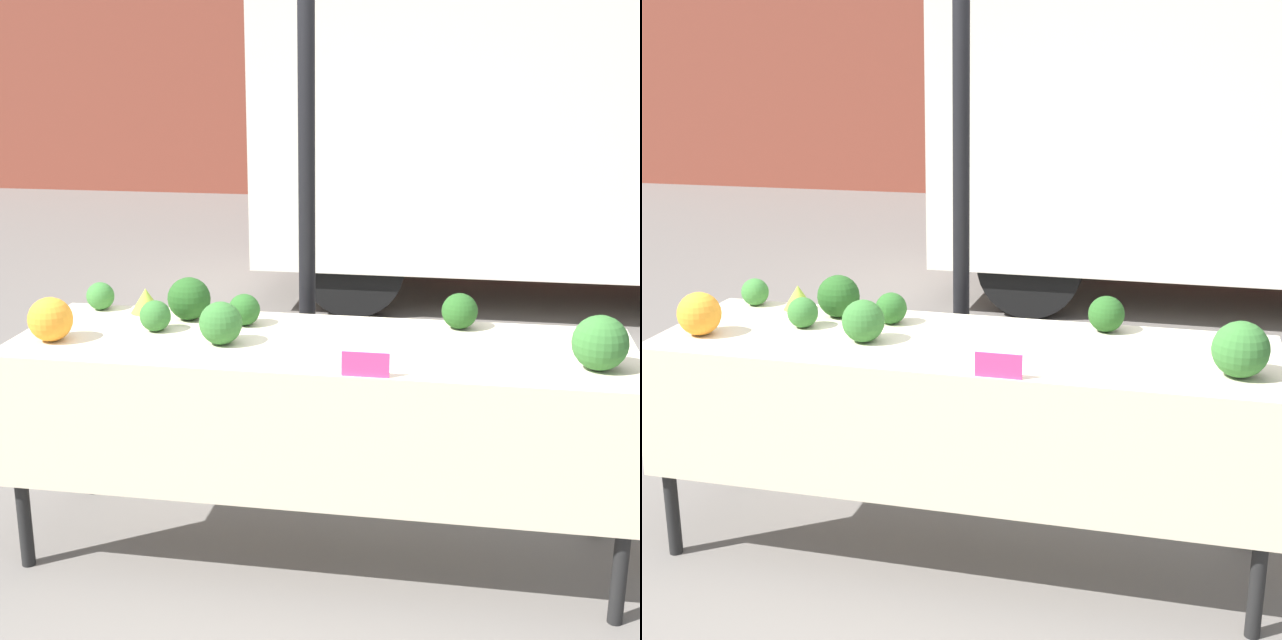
# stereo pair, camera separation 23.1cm
# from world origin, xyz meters

# --- Properties ---
(ground_plane) EXTENTS (40.00, 40.00, 0.00)m
(ground_plane) POSITION_xyz_m (0.00, 0.00, 0.00)
(ground_plane) COLOR slate
(tent_pole) EXTENTS (0.07, 0.07, 2.43)m
(tent_pole) POSITION_xyz_m (-0.17, 0.65, 1.21)
(tent_pole) COLOR black
(tent_pole) RESTS_ON ground_plane
(parked_truck) EXTENTS (4.58, 1.81, 2.31)m
(parked_truck) POSITION_xyz_m (1.07, 4.01, 1.24)
(parked_truck) COLOR silver
(parked_truck) RESTS_ON ground_plane
(market_table) EXTENTS (2.19, 0.70, 0.82)m
(market_table) POSITION_xyz_m (0.00, -0.06, 0.72)
(market_table) COLOR beige
(market_table) RESTS_ON ground_plane
(orange_cauliflower) EXTENTS (0.16, 0.16, 0.16)m
(orange_cauliflower) POSITION_xyz_m (-0.94, -0.15, 0.90)
(orange_cauliflower) COLOR orange
(orange_cauliflower) RESTS_ON market_table
(romanesco_head) EXTENTS (0.12, 0.12, 0.10)m
(romanesco_head) POSITION_xyz_m (-0.74, 0.26, 0.87)
(romanesco_head) COLOR #93B238
(romanesco_head) RESTS_ON market_table
(broccoli_head_0) EXTENTS (0.15, 0.15, 0.15)m
(broccoli_head_0) POSITION_xyz_m (-0.34, -0.08, 0.90)
(broccoli_head_0) COLOR #336B2D
(broccoli_head_0) RESTS_ON market_table
(broccoli_head_1) EXTENTS (0.11, 0.11, 0.11)m
(broccoli_head_1) POSITION_xyz_m (-0.94, 0.28, 0.88)
(broccoli_head_1) COLOR #387533
(broccoli_head_1) RESTS_ON market_table
(broccoli_head_2) EXTENTS (0.18, 0.18, 0.18)m
(broccoli_head_2) POSITION_xyz_m (0.93, -0.14, 0.91)
(broccoli_head_2) COLOR #336B2D
(broccoli_head_2) RESTS_ON market_table
(broccoli_head_3) EXTENTS (0.11, 0.11, 0.11)m
(broccoli_head_3) POSITION_xyz_m (-0.62, 0.03, 0.88)
(broccoli_head_3) COLOR #336B2D
(broccoli_head_3) RESTS_ON market_table
(broccoli_head_4) EXTENTS (0.12, 0.12, 0.12)m
(broccoli_head_4) POSITION_xyz_m (-0.32, 0.16, 0.88)
(broccoli_head_4) COLOR #285B23
(broccoli_head_4) RESTS_ON market_table
(broccoli_head_5) EXTENTS (0.16, 0.16, 0.16)m
(broccoli_head_5) POSITION_xyz_m (-0.54, 0.20, 0.91)
(broccoli_head_5) COLOR #23511E
(broccoli_head_5) RESTS_ON market_table
(broccoli_head_6) EXTENTS (0.13, 0.13, 0.13)m
(broccoli_head_6) POSITION_xyz_m (0.48, 0.25, 0.89)
(broccoli_head_6) COLOR #23511E
(broccoli_head_6) RESTS_ON market_table
(price_sign) EXTENTS (0.15, 0.01, 0.08)m
(price_sign) POSITION_xyz_m (0.20, -0.34, 0.86)
(price_sign) COLOR #E53D84
(price_sign) RESTS_ON market_table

